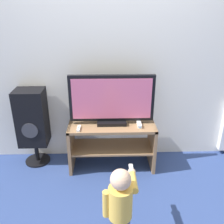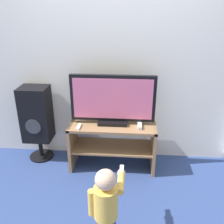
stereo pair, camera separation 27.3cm
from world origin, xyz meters
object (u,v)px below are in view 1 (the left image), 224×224
television (112,100)px  child (121,202)px  remote_primary (79,128)px  game_console (139,124)px  speaker_tower (32,119)px

television → child: 1.20m
remote_primary → child: size_ratio=0.18×
game_console → speaker_tower: 1.26m
child → speaker_tower: speaker_tower is taller
game_console → remote_primary: 0.68m
game_console → speaker_tower: size_ratio=0.17×
game_console → child: size_ratio=0.21×
child → speaker_tower: bearing=128.9°
speaker_tower → remote_primary: bearing=-22.0°
game_console → television: bearing=166.5°
television → game_console: television is taller
remote_primary → speaker_tower: speaker_tower is taller
television → game_console: (0.31, -0.07, -0.26)m
remote_primary → child: bearing=-67.4°
game_console → remote_primary: size_ratio=1.21×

